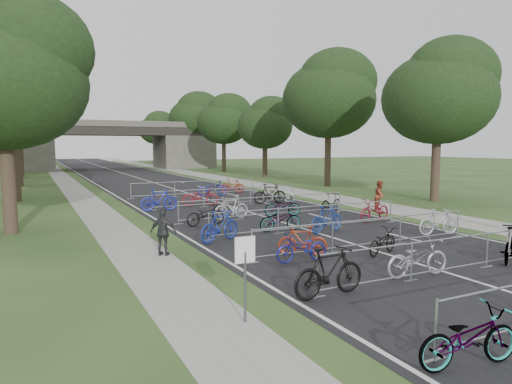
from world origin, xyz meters
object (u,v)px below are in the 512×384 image
at_px(overpass_bridge, 109,145).
at_px(park_sign, 245,263).
at_px(pedestrian_c, 163,233).
at_px(pedestrian_b, 380,196).
at_px(bike_0, 469,338).

xyz_separation_m(overpass_bridge, park_sign, (-6.80, -62.00, -2.27)).
bearing_deg(overpass_bridge, pedestrian_c, -96.97).
relative_size(overpass_bridge, pedestrian_b, 18.75).
distance_m(overpass_bridge, park_sign, 62.41).
xyz_separation_m(overpass_bridge, pedestrian_c, (-6.80, -55.59, -2.75)).
bearing_deg(park_sign, pedestrian_c, 90.00).
height_order(park_sign, pedestrian_b, park_sign).
bearing_deg(park_sign, bike_0, -53.78).
bearing_deg(pedestrian_b, bike_0, -155.78).
distance_m(bike_0, pedestrian_b, 18.59).
distance_m(bike_0, pedestrian_c, 10.14).
bearing_deg(bike_0, park_sign, 45.36).
height_order(bike_0, pedestrian_c, pedestrian_c).
distance_m(overpass_bridge, pedestrian_b, 51.16).
bearing_deg(pedestrian_c, overpass_bridge, -59.73).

